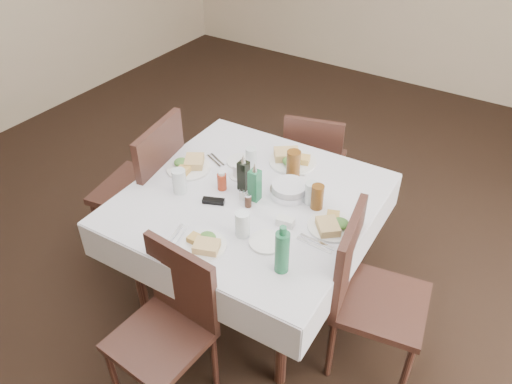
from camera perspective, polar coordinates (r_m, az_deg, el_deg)
ground_plane at (r=3.47m, az=-1.71°, el=-8.43°), size 7.00×7.00×0.00m
room_shell at (r=2.55m, az=-2.44°, el=19.64°), size 6.04×7.04×2.80m
dining_table at (r=2.86m, az=-0.67°, el=-1.81°), size 1.37×1.37×0.76m
chair_north at (r=3.63m, az=6.62°, el=3.78°), size 0.51×0.51×0.87m
chair_south at (r=2.55m, az=-9.75°, el=-14.06°), size 0.45×0.45×0.89m
chair_east at (r=2.66m, az=12.45°, el=-10.56°), size 0.52×0.52×0.96m
chair_west at (r=3.29m, az=-12.18°, el=1.11°), size 0.57×0.57×1.03m
meal_north at (r=3.08m, az=4.07°, el=3.78°), size 0.29×0.29×0.06m
meal_south at (r=2.49m, az=-5.93°, el=-5.89°), size 0.23×0.23×0.05m
meal_east at (r=2.61m, az=8.70°, el=-3.74°), size 0.25×0.25×0.06m
meal_west at (r=3.05m, az=-7.69°, el=3.05°), size 0.27×0.27×0.06m
side_plate_a at (r=3.09m, az=-1.71°, el=3.50°), size 0.18×0.18×0.01m
side_plate_b at (r=2.51m, az=1.23°, el=-5.72°), size 0.18×0.18×0.01m
water_n at (r=3.02m, az=-0.58°, el=4.00°), size 0.07×0.07×0.12m
water_s at (r=2.52m, az=-1.55°, el=-3.67°), size 0.08×0.08×0.14m
water_e at (r=2.74m, az=6.32°, el=-0.11°), size 0.07×0.07×0.13m
water_w at (r=2.83m, az=-8.76°, el=1.23°), size 0.08×0.08×0.15m
iced_tea_a at (r=2.93m, az=4.29°, el=3.18°), size 0.08×0.08×0.17m
iced_tea_b at (r=2.71m, az=7.02°, el=-0.56°), size 0.07×0.07×0.14m
bread_basket at (r=2.81m, az=3.82°, el=0.24°), size 0.22×0.22×0.07m
oil_cruet_dark at (r=2.81m, az=-1.43°, el=2.03°), size 0.05×0.05×0.23m
oil_cruet_green at (r=2.73m, az=-0.14°, el=0.91°), size 0.06×0.06×0.24m
ketchup_bottle at (r=2.84m, az=-3.92°, el=1.27°), size 0.05×0.05×0.12m
salt_shaker at (r=2.76m, az=-1.65°, el=-0.32°), size 0.03×0.03×0.07m
pepper_shaker at (r=2.71m, az=-0.91°, el=-0.93°), size 0.04×0.04×0.08m
coffee_mug at (r=2.94m, az=-1.94°, el=2.39°), size 0.12×0.11×0.08m
sunglasses at (r=2.76m, az=-4.88°, el=-1.03°), size 0.13×0.08×0.03m
green_bottle at (r=2.30m, az=3.00°, el=-6.79°), size 0.07×0.07×0.26m
sugar_caddy at (r=2.60m, az=3.38°, el=-3.39°), size 0.10×0.06×0.05m
cutlery_n at (r=3.04m, az=5.75°, el=2.68°), size 0.06×0.17×0.01m
cutlery_s at (r=2.58m, az=-9.05°, el=-4.94°), size 0.08×0.18×0.01m
cutlery_e at (r=2.52m, az=6.82°, el=-5.85°), size 0.20×0.06×0.01m
cutlery_w at (r=3.11m, az=-4.63°, el=3.63°), size 0.16×0.10×0.01m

